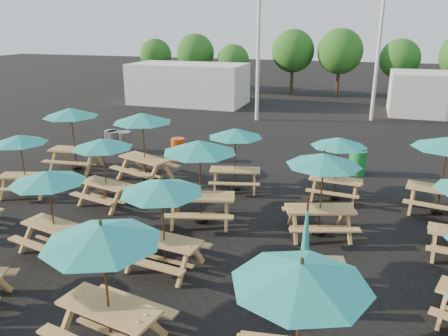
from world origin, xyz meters
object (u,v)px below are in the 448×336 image
(waste_bin_1, at_px, (115,141))
(waste_bin_2, at_px, (125,142))
(picnic_unit_5, at_px, (48,182))
(picnic_unit_19, at_px, (448,148))
(picnic_unit_8, at_px, (102,242))
(picnic_unit_11, at_px, (235,137))
(waste_bin_3, at_px, (178,149))
(waste_bin_5, at_px, (356,162))
(picnic_unit_3, at_px, (71,116))
(picnic_unit_15, at_px, (339,146))
(picnic_unit_2, at_px, (20,143))
(waste_bin_0, at_px, (111,141))
(picnic_unit_14, at_px, (323,165))
(picnic_unit_13, at_px, (305,256))
(picnic_unit_10, at_px, (200,152))
(picnic_unit_9, at_px, (162,192))
(picnic_unit_12, at_px, (301,283))
(waste_bin_4, at_px, (358,163))
(picnic_unit_6, at_px, (103,148))
(picnic_unit_7, at_px, (143,122))

(waste_bin_1, bearing_deg, waste_bin_2, 6.51)
(picnic_unit_5, xyz_separation_m, picnic_unit_19, (9.45, 5.44, 0.22))
(picnic_unit_8, xyz_separation_m, waste_bin_2, (-6.07, 10.98, -1.56))
(picnic_unit_11, height_order, waste_bin_3, picnic_unit_11)
(picnic_unit_8, xyz_separation_m, waste_bin_5, (3.81, 11.11, -1.56))
(picnic_unit_3, distance_m, waste_bin_1, 3.16)
(picnic_unit_5, bearing_deg, picnic_unit_15, 52.71)
(picnic_unit_2, height_order, waste_bin_0, picnic_unit_2)
(waste_bin_5, bearing_deg, picnic_unit_11, -141.84)
(waste_bin_2, bearing_deg, picnic_unit_14, -31.19)
(picnic_unit_8, bearing_deg, picnic_unit_13, 50.45)
(picnic_unit_3, xyz_separation_m, waste_bin_2, (0.58, 2.75, -1.65))
(picnic_unit_5, height_order, picnic_unit_10, picnic_unit_10)
(picnic_unit_9, distance_m, picnic_unit_15, 6.54)
(picnic_unit_9, xyz_separation_m, waste_bin_3, (-3.17, 8.00, -1.45))
(picnic_unit_12, relative_size, waste_bin_0, 2.57)
(waste_bin_0, relative_size, waste_bin_2, 1.00)
(picnic_unit_8, height_order, picnic_unit_11, picnic_unit_8)
(picnic_unit_8, bearing_deg, waste_bin_4, 80.63)
(picnic_unit_14, bearing_deg, picnic_unit_5, -173.24)
(picnic_unit_10, bearing_deg, picnic_unit_6, 159.83)
(waste_bin_3, xyz_separation_m, waste_bin_4, (7.23, 0.36, 0.00))
(waste_bin_4, xyz_separation_m, waste_bin_5, (-0.07, 0.13, 0.00))
(picnic_unit_10, bearing_deg, picnic_unit_19, 7.77)
(picnic_unit_8, relative_size, picnic_unit_9, 1.06)
(picnic_unit_15, xyz_separation_m, waste_bin_0, (-10.01, 2.80, -1.34))
(picnic_unit_11, height_order, waste_bin_5, picnic_unit_11)
(picnic_unit_10, relative_size, picnic_unit_19, 1.06)
(picnic_unit_3, distance_m, waste_bin_3, 4.40)
(picnic_unit_13, relative_size, waste_bin_2, 2.41)
(picnic_unit_7, bearing_deg, waste_bin_0, 156.67)
(picnic_unit_2, distance_m, picnic_unit_6, 3.03)
(picnic_unit_19, xyz_separation_m, waste_bin_3, (-9.64, 2.63, -1.59))
(picnic_unit_12, relative_size, waste_bin_4, 2.57)
(picnic_unit_7, relative_size, picnic_unit_12, 1.14)
(picnic_unit_12, bearing_deg, waste_bin_4, 79.07)
(picnic_unit_3, relative_size, picnic_unit_15, 1.18)
(picnic_unit_14, bearing_deg, waste_bin_4, 62.80)
(picnic_unit_5, bearing_deg, picnic_unit_13, 11.49)
(waste_bin_0, distance_m, waste_bin_3, 3.43)
(picnic_unit_3, height_order, picnic_unit_11, picnic_unit_3)
(picnic_unit_15, bearing_deg, picnic_unit_6, -153.32)
(waste_bin_1, bearing_deg, picnic_unit_8, -59.02)
(picnic_unit_12, xyz_separation_m, waste_bin_1, (-9.85, 11.14, -1.57))
(picnic_unit_8, height_order, picnic_unit_13, picnic_unit_8)
(waste_bin_0, relative_size, waste_bin_4, 1.00)
(picnic_unit_3, bearing_deg, picnic_unit_11, -7.66)
(picnic_unit_9, relative_size, picnic_unit_13, 1.00)
(picnic_unit_6, bearing_deg, picnic_unit_15, 34.19)
(picnic_unit_7, bearing_deg, waste_bin_2, 149.96)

